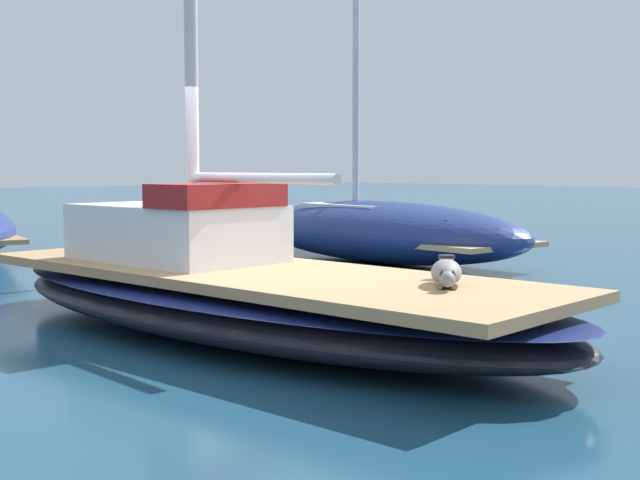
{
  "coord_description": "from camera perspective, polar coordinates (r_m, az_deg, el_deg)",
  "views": [
    {
      "loc": [
        -5.16,
        -6.59,
        1.67
      ],
      "look_at": [
        0.0,
        -1.0,
        1.01
      ],
      "focal_mm": 47.62,
      "sensor_mm": 36.0,
      "label": 1
    }
  ],
  "objects": [
    {
      "name": "sailboat_main",
      "position": [
        8.48,
        -4.6,
        -4.12
      ],
      "size": [
        3.12,
        7.42,
        0.66
      ],
      "color": "black",
      "rests_on": "ground"
    },
    {
      "name": "moored_boat_starboard_side",
      "position": [
        14.95,
        4.07,
        0.73
      ],
      "size": [
        2.61,
        6.35,
        8.4
      ],
      "color": "navy",
      "rests_on": "ground"
    },
    {
      "name": "deck_winch",
      "position": [
        7.79,
        8.5,
        -1.82
      ],
      "size": [
        0.16,
        0.16,
        0.21
      ],
      "color": "#B7B7BC",
      "rests_on": "sailboat_main"
    },
    {
      "name": "dog_grey",
      "position": [
        7.28,
        8.49,
        -2.23
      ],
      "size": [
        0.78,
        0.68,
        0.22
      ],
      "color": "gray",
      "rests_on": "sailboat_main"
    },
    {
      "name": "ground_plane",
      "position": [
        8.54,
        -4.58,
        -6.34
      ],
      "size": [
        120.0,
        120.0,
        0.0
      ],
      "primitive_type": "plane",
      "color": "navy"
    },
    {
      "name": "cabin_house",
      "position": [
        9.24,
        -9.39,
        0.76
      ],
      "size": [
        1.58,
        2.33,
        0.84
      ],
      "color": "silver",
      "rests_on": "sailboat_main"
    }
  ]
}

